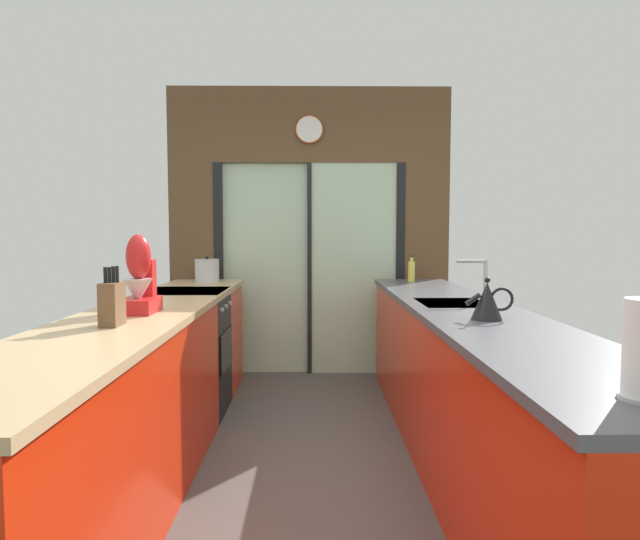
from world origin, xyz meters
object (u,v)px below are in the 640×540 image
object	(u,v)px
oven_range	(187,353)
stand_mixer	(140,283)
soap_bottle	(411,271)
kettle	(487,301)
stock_pot	(207,270)
knife_block	(112,303)

from	to	relation	value
oven_range	stand_mixer	size ratio (longest dim) A/B	2.19
soap_bottle	oven_range	bearing A→B (deg)	-159.02
stand_mixer	kettle	world-z (taller)	stand_mixer
oven_range	kettle	distance (m)	2.32
oven_range	stand_mixer	distance (m)	1.26
stock_pot	soap_bottle	size ratio (longest dim) A/B	0.97
oven_range	stock_pot	xyz separation A→B (m)	(0.02, 0.72, 0.56)
oven_range	stock_pot	bearing A→B (deg)	88.53
soap_bottle	stand_mixer	bearing A→B (deg)	-134.93
stock_pot	kettle	distance (m)	2.73
stand_mixer	stock_pot	xyz separation A→B (m)	(-0.00, 1.82, -0.06)
kettle	stock_pot	bearing A→B (deg)	130.76
oven_range	stock_pot	size ratio (longest dim) A/B	4.14
oven_range	knife_block	xyz separation A→B (m)	(0.02, -1.50, 0.57)
stock_pot	soap_bottle	bearing A→B (deg)	-0.99
stock_pot	soap_bottle	world-z (taller)	soap_bottle
oven_range	stock_pot	world-z (taller)	stock_pot
stand_mixer	soap_bottle	bearing A→B (deg)	45.07
oven_range	kettle	xyz separation A→B (m)	(1.80, -1.35, 0.56)
stock_pot	soap_bottle	distance (m)	1.78
knife_block	stock_pot	bearing A→B (deg)	90.00
kettle	knife_block	bearing A→B (deg)	-175.23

